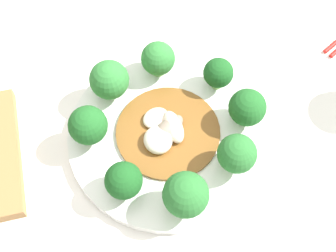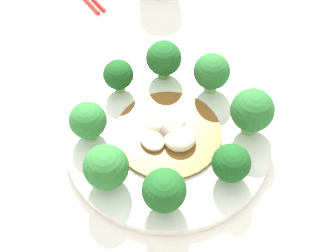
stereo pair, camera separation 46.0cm
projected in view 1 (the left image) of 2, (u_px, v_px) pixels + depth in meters
ground_plane at (162, 251)px, 1.34m from camera, size 8.00×8.00×0.00m
table at (160, 209)px, 1.01m from camera, size 1.08×0.87×0.75m
plate at (168, 135)px, 0.67m from camera, size 0.29×0.29×0.02m
broccoli_west at (247, 108)px, 0.64m from camera, size 0.05×0.05×0.06m
broccoli_southeast at (109, 80)px, 0.66m from camera, size 0.06×0.06×0.07m
broccoli_east at (88, 126)px, 0.63m from camera, size 0.05×0.05×0.06m
broccoli_south at (158, 59)px, 0.68m from camera, size 0.05×0.05×0.06m
broccoli_southwest at (218, 73)px, 0.67m from camera, size 0.04×0.04×0.05m
broccoli_northeast at (124, 181)px, 0.59m from camera, size 0.05×0.05×0.06m
broccoli_north at (186, 195)px, 0.57m from camera, size 0.06×0.06×0.07m
broccoli_northwest at (237, 154)px, 0.61m from camera, size 0.05×0.05×0.07m
stirfry_center at (166, 131)px, 0.66m from camera, size 0.15×0.15×0.02m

